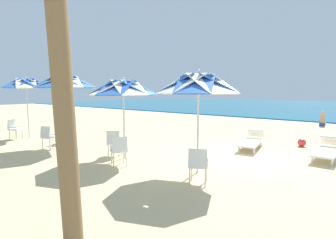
{
  "coord_description": "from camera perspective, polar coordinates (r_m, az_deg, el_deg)",
  "views": [
    {
      "loc": [
        3.07,
        -7.65,
        2.15
      ],
      "look_at": [
        -3.07,
        0.25,
        1.0
      ],
      "focal_mm": 27.01,
      "sensor_mm": 36.0,
      "label": 1
    }
  ],
  "objects": [
    {
      "name": "plastic_chair_2",
      "position": [
        7.36,
        -11.0,
        -6.55
      ],
      "size": [
        0.62,
        0.61,
        0.87
      ],
      "color": "white",
      "rests_on": "ground"
    },
    {
      "name": "beach_umbrella_1",
      "position": [
        8.0,
        -10.06,
        6.9
      ],
      "size": [
        2.13,
        2.13,
        2.57
      ],
      "color": "silver",
      "rests_on": "ground"
    },
    {
      "name": "plastic_chair_3",
      "position": [
        11.2,
        -21.76,
        -2.4
      ],
      "size": [
        0.63,
        0.63,
        0.87
      ],
      "color": "white",
      "rests_on": "ground"
    },
    {
      "name": "sun_lounger_0",
      "position": [
        9.51,
        32.21,
        -5.8
      ],
      "size": [
        0.7,
        2.16,
        0.62
      ],
      "color": "white",
      "rests_on": "ground"
    },
    {
      "name": "beach_umbrella_2",
      "position": [
        10.32,
        -22.22,
        7.67
      ],
      "size": [
        2.34,
        2.34,
        2.77
      ],
      "color": "silver",
      "rests_on": "ground"
    },
    {
      "name": "plastic_chair_5",
      "position": [
        13.11,
        -31.35,
        -1.65
      ],
      "size": [
        0.62,
        0.6,
        0.87
      ],
      "color": "white",
      "rests_on": "ground"
    },
    {
      "name": "beachgoer_seated",
      "position": [
        18.11,
        31.51,
        -0.3
      ],
      "size": [
        0.3,
        0.93,
        0.92
      ],
      "color": "#2D4CA5",
      "rests_on": "ground"
    },
    {
      "name": "beach_ball",
      "position": [
        11.05,
        27.95,
        -4.63
      ],
      "size": [
        0.31,
        0.31,
        0.31
      ],
      "primitive_type": "sphere",
      "color": "red",
      "rests_on": "ground"
    },
    {
      "name": "ground_plane",
      "position": [
        8.52,
        15.62,
        -8.32
      ],
      "size": [
        80.0,
        80.0,
        0.0
      ],
      "primitive_type": "plane",
      "color": "#D3B784"
    },
    {
      "name": "plastic_chair_0",
      "position": [
        5.87,
        6.82,
        -9.84
      ],
      "size": [
        0.59,
        0.6,
        0.87
      ],
      "color": "white",
      "rests_on": "ground"
    },
    {
      "name": "plastic_chair_1",
      "position": [
        8.46,
        -12.04,
        -4.86
      ],
      "size": [
        0.62,
        0.63,
        0.87
      ],
      "color": "white",
      "rests_on": "ground"
    },
    {
      "name": "surf_foam",
      "position": [
        19.4,
        28.51,
        -0.59
      ],
      "size": [
        80.0,
        0.7,
        0.01
      ],
      "primitive_type": "cube",
      "color": "white",
      "rests_on": "ground"
    },
    {
      "name": "beach_umbrella_0",
      "position": [
        6.49,
        6.9,
        7.75
      ],
      "size": [
        2.22,
        2.22,
        2.67
      ],
      "color": "silver",
      "rests_on": "ground"
    },
    {
      "name": "plastic_chair_4",
      "position": [
        10.26,
        -25.4,
        -3.36
      ],
      "size": [
        0.55,
        0.57,
        0.87
      ],
      "color": "white",
      "rests_on": "ground"
    },
    {
      "name": "sea",
      "position": [
        37.52,
        33.14,
        2.28
      ],
      "size": [
        80.0,
        36.0,
        0.1
      ],
      "primitive_type": "cube",
      "color": "#19607F",
      "rests_on": "ground"
    },
    {
      "name": "sun_lounger_1",
      "position": [
        9.97,
        18.35,
        -4.58
      ],
      "size": [
        0.93,
        2.21,
        0.62
      ],
      "color": "white",
      "rests_on": "ground"
    },
    {
      "name": "beach_umbrella_3",
      "position": [
        13.15,
        -29.38,
        6.94
      ],
      "size": [
        2.02,
        2.02,
        2.78
      ],
      "color": "silver",
      "rests_on": "ground"
    }
  ]
}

